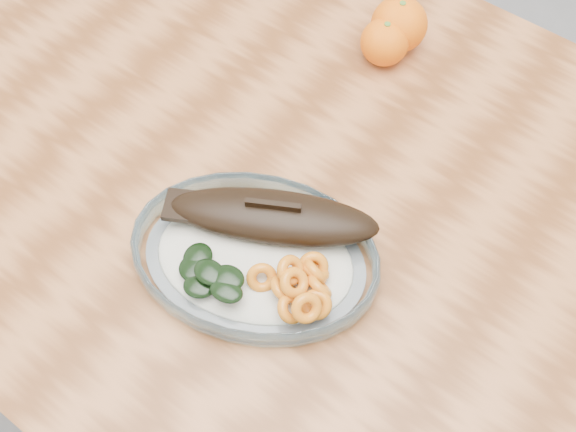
{
  "coord_description": "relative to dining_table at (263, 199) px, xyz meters",
  "views": [
    {
      "loc": [
        0.34,
        -0.4,
        1.45
      ],
      "look_at": [
        0.09,
        -0.06,
        0.77
      ],
      "focal_mm": 45.0,
      "sensor_mm": 36.0,
      "label": 1
    }
  ],
  "objects": [
    {
      "name": "ground",
      "position": [
        0.0,
        0.0,
        -0.65
      ],
      "size": [
        3.0,
        3.0,
        0.0
      ],
      "primitive_type": "plane",
      "color": "slate",
      "rests_on": "ground"
    },
    {
      "name": "dining_table",
      "position": [
        0.0,
        0.0,
        0.0
      ],
      "size": [
        1.2,
        0.8,
        0.75
      ],
      "color": "brown",
      "rests_on": "ground"
    },
    {
      "name": "plated_meal",
      "position": [
        0.09,
        -0.12,
        0.12
      ],
      "size": [
        0.64,
        0.64,
        0.08
      ],
      "rotation": [
        0.0,
        0.0,
        0.38
      ],
      "color": "white",
      "rests_on": "dining_table"
    },
    {
      "name": "orange_left",
      "position": [
        0.03,
        0.25,
        0.14
      ],
      "size": [
        0.07,
        0.07,
        0.07
      ],
      "primitive_type": "sphere",
      "color": "#EB5D04",
      "rests_on": "dining_table"
    },
    {
      "name": "orange_right",
      "position": [
        0.03,
        0.22,
        0.13
      ],
      "size": [
        0.06,
        0.06,
        0.06
      ],
      "primitive_type": "sphere",
      "color": "#EB5D04",
      "rests_on": "dining_table"
    }
  ]
}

